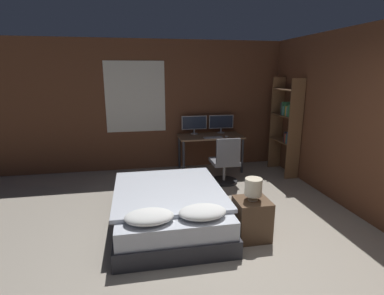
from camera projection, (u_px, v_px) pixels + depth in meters
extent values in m
plane|color=#9E9384|center=(245.00, 276.00, 3.11)|extent=(20.00, 20.00, 0.00)
cube|color=brown|center=(184.00, 106.00, 6.43)|extent=(12.00, 0.06, 2.70)
cube|color=silver|center=(135.00, 97.00, 6.15)|extent=(1.21, 0.01, 1.44)
cube|color=black|center=(135.00, 97.00, 6.16)|extent=(1.13, 0.01, 1.36)
cube|color=brown|center=(346.00, 119.00, 4.59)|extent=(0.06, 12.00, 2.70)
cube|color=#2D2D33|center=(170.00, 217.00, 4.13)|extent=(1.43, 1.92, 0.22)
cube|color=silver|center=(169.00, 202.00, 4.07)|extent=(1.37, 1.86, 0.22)
cube|color=silver|center=(168.00, 190.00, 4.15)|extent=(1.47, 1.61, 0.05)
ellipsoid|color=white|center=(149.00, 217.00, 3.30)|extent=(0.55, 0.38, 0.13)
ellipsoid|color=white|center=(202.00, 212.00, 3.41)|extent=(0.55, 0.38, 0.13)
cube|color=brown|center=(252.00, 219.00, 3.77)|extent=(0.42, 0.40, 0.52)
cylinder|color=gray|center=(253.00, 199.00, 3.70)|extent=(0.13, 0.13, 0.01)
cylinder|color=gray|center=(253.00, 197.00, 3.69)|extent=(0.02, 0.02, 0.05)
cylinder|color=beige|center=(253.00, 187.00, 3.66)|extent=(0.21, 0.21, 0.21)
cube|color=#846042|center=(210.00, 136.00, 6.27)|extent=(1.33, 0.68, 0.03)
cylinder|color=#2D2D33|center=(184.00, 159.00, 5.98)|extent=(0.05, 0.05, 0.73)
cylinder|color=#2D2D33|center=(242.00, 156.00, 6.20)|extent=(0.05, 0.05, 0.73)
cylinder|color=#2D2D33|center=(179.00, 152.00, 6.53)|extent=(0.05, 0.05, 0.73)
cylinder|color=#2D2D33|center=(233.00, 149.00, 6.76)|extent=(0.05, 0.05, 0.73)
cylinder|color=#B7B7BC|center=(194.00, 134.00, 6.44)|extent=(0.16, 0.16, 0.01)
cylinder|color=#B7B7BC|center=(194.00, 131.00, 6.43)|extent=(0.03, 0.03, 0.09)
cube|color=#B7B7BC|center=(194.00, 123.00, 6.38)|extent=(0.54, 0.03, 0.29)
cube|color=#232D42|center=(194.00, 123.00, 6.37)|extent=(0.51, 0.00, 0.26)
cylinder|color=#B7B7BC|center=(221.00, 133.00, 6.55)|extent=(0.16, 0.16, 0.01)
cylinder|color=#B7B7BC|center=(221.00, 130.00, 6.54)|extent=(0.03, 0.03, 0.09)
cube|color=#B7B7BC|center=(221.00, 122.00, 6.49)|extent=(0.54, 0.03, 0.29)
cube|color=#232D42|center=(221.00, 122.00, 6.48)|extent=(0.51, 0.00, 0.26)
cube|color=#B7B7BC|center=(213.00, 138.00, 6.04)|extent=(0.38, 0.13, 0.02)
ellipsoid|color=#B7B7BC|center=(227.00, 137.00, 6.09)|extent=(0.07, 0.05, 0.04)
cylinder|color=black|center=(224.00, 181.00, 5.75)|extent=(0.52, 0.52, 0.04)
cylinder|color=gray|center=(224.00, 172.00, 5.70)|extent=(0.05, 0.05, 0.33)
cube|color=slate|center=(224.00, 162.00, 5.65)|extent=(0.49, 0.49, 0.07)
cube|color=slate|center=(228.00, 151.00, 5.37)|extent=(0.44, 0.05, 0.46)
cube|color=brown|center=(295.00, 130.00, 5.71)|extent=(0.28, 0.02, 1.94)
cube|color=brown|center=(276.00, 124.00, 6.44)|extent=(0.28, 0.02, 1.94)
cube|color=brown|center=(284.00, 141.00, 6.15)|extent=(0.28, 0.75, 0.02)
cube|color=brown|center=(286.00, 115.00, 6.02)|extent=(0.28, 0.75, 0.02)
cube|color=brown|center=(288.00, 90.00, 5.89)|extent=(0.28, 0.75, 0.02)
cube|color=teal|center=(293.00, 138.00, 5.78)|extent=(0.23, 0.04, 0.25)
cube|color=#2D4784|center=(292.00, 138.00, 5.82)|extent=(0.23, 0.02, 0.23)
cube|color=#337042|center=(291.00, 139.00, 5.86)|extent=(0.23, 0.03, 0.18)
cube|color=#B2332D|center=(290.00, 138.00, 5.90)|extent=(0.23, 0.03, 0.19)
cube|color=#28282D|center=(289.00, 137.00, 5.93)|extent=(0.23, 0.02, 0.22)
cube|color=#7A387F|center=(296.00, 111.00, 5.65)|extent=(0.23, 0.03, 0.25)
cube|color=#337042|center=(294.00, 111.00, 5.69)|extent=(0.23, 0.03, 0.22)
cube|color=#337042|center=(293.00, 110.00, 5.73)|extent=(0.23, 0.04, 0.24)
cube|color=teal|center=(292.00, 112.00, 5.78)|extent=(0.23, 0.02, 0.19)
cube|color=gold|center=(291.00, 111.00, 5.82)|extent=(0.23, 0.04, 0.19)
cube|color=#337042|center=(290.00, 109.00, 5.86)|extent=(0.23, 0.04, 0.26)
cube|color=teal|center=(288.00, 111.00, 5.92)|extent=(0.23, 0.04, 0.18)
cube|color=#337042|center=(287.00, 108.00, 5.96)|extent=(0.23, 0.03, 0.26)
cube|color=#28282D|center=(286.00, 109.00, 6.00)|extent=(0.23, 0.04, 0.24)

